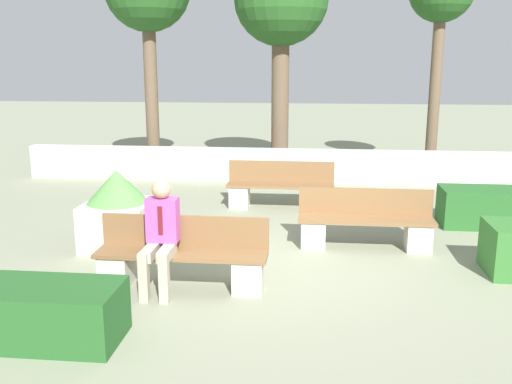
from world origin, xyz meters
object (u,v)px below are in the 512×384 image
Objects in this scene: bench_right_side at (365,226)px; bench_left_side at (280,190)px; bench_front at (182,260)px; person_seated_man at (160,231)px; tree_center_left at (281,3)px; planter_corner_left at (118,210)px.

bench_left_side is at bearing 127.95° from bench_right_side.
person_seated_man reaches higher than bench_front.
tree_center_left reaches higher than bench_front.
bench_left_side is 4.36m from person_seated_man.
bench_right_side is 1.47× the size of person_seated_man.
person_seated_man is at bearing -147.51° from bench_front.
person_seated_man is at bearing -55.33° from planter_corner_left.
bench_front is at bearing 32.49° from person_seated_man.
bench_left_side is at bearing 49.21° from planter_corner_left.
person_seated_man is 1.15× the size of planter_corner_left.
bench_left_side is 1.48× the size of person_seated_man.
tree_center_left reaches higher than person_seated_man.
bench_right_side is at bearing 36.59° from person_seated_man.
tree_center_left is (0.91, 8.03, 3.34)m from person_seated_man.
bench_right_side is 3.70m from planter_corner_left.
tree_center_left reaches higher than bench_left_side.
tree_center_left is at bearing 72.89° from planter_corner_left.
bench_right_side is 1.69× the size of planter_corner_left.
bench_right_side is at bearing -50.20° from bench_left_side.
bench_right_side is 0.37× the size of tree_center_left.
bench_front is 0.49m from person_seated_man.
planter_corner_left is at bearing -168.52° from bench_right_side.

